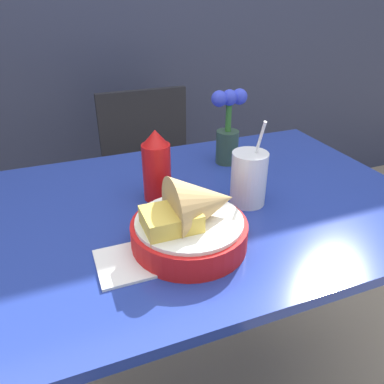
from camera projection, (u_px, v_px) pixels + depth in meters
dining_table at (203, 240)px, 0.99m from camera, size 1.08×0.75×0.76m
chair_far_window at (151, 170)px, 1.70m from camera, size 0.40×0.40×0.85m
food_basket at (193, 221)px, 0.75m from camera, size 0.24×0.24×0.16m
ketchup_bottle at (157, 166)px, 0.91m from camera, size 0.07×0.07×0.18m
drink_cup at (249, 180)px, 0.90m from camera, size 0.09×0.09×0.22m
flower_vase at (228, 128)px, 1.10m from camera, size 0.11×0.07×0.22m
napkin at (136, 261)px, 0.73m from camera, size 0.15×0.12×0.01m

